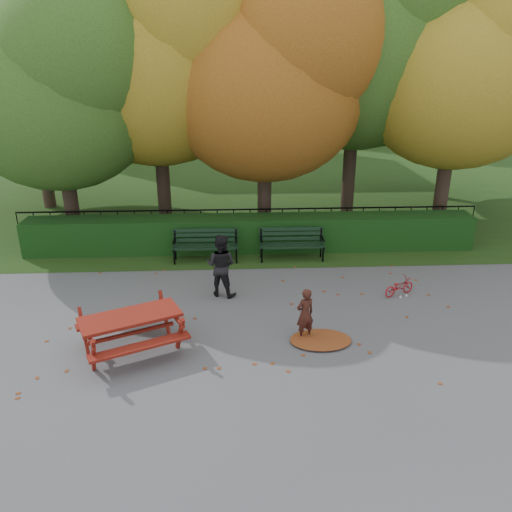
{
  "coord_description": "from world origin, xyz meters",
  "views": [
    {
      "loc": [
        -0.55,
        -9.33,
        5.26
      ],
      "look_at": [
        -0.01,
        1.42,
        1.0
      ],
      "focal_mm": 35.0,
      "sensor_mm": 36.0,
      "label": 1
    }
  ],
  "objects_px": {
    "tree_c": "(277,75)",
    "adult": "(221,265)",
    "bicycle": "(399,286)",
    "bench_left": "(205,243)",
    "tree_g": "(474,56)",
    "tree_e": "(474,66)",
    "bench_right": "(292,241)",
    "child": "(305,314)",
    "picnic_table": "(131,324)",
    "tree_b": "(165,54)",
    "tree_f": "(34,45)",
    "tree_a": "(63,88)",
    "tree_d": "(373,34)"
  },
  "relations": [
    {
      "from": "tree_c",
      "to": "adult",
      "type": "xyz_separation_m",
      "value": [
        -1.67,
        -4.48,
        -4.07
      ]
    },
    {
      "from": "tree_e",
      "to": "bench_left",
      "type": "relative_size",
      "value": 4.53
    },
    {
      "from": "tree_a",
      "to": "picnic_table",
      "type": "distance_m",
      "value": 8.07
    },
    {
      "from": "picnic_table",
      "to": "child",
      "type": "distance_m",
      "value": 3.38
    },
    {
      "from": "tree_g",
      "to": "picnic_table",
      "type": "bearing_deg",
      "value": -135.31
    },
    {
      "from": "tree_g",
      "to": "bench_right",
      "type": "bearing_deg",
      "value": -140.05
    },
    {
      "from": "tree_f",
      "to": "child",
      "type": "relative_size",
      "value": 8.46
    },
    {
      "from": "picnic_table",
      "to": "child",
      "type": "xyz_separation_m",
      "value": [
        3.36,
        0.35,
        -0.07
      ]
    },
    {
      "from": "tree_c",
      "to": "child",
      "type": "relative_size",
      "value": 7.37
    },
    {
      "from": "tree_g",
      "to": "child",
      "type": "bearing_deg",
      "value": -125.77
    },
    {
      "from": "adult",
      "to": "bench_right",
      "type": "bearing_deg",
      "value": -109.77
    },
    {
      "from": "tree_a",
      "to": "tree_f",
      "type": "height_order",
      "value": "tree_f"
    },
    {
      "from": "picnic_table",
      "to": "bicycle",
      "type": "distance_m",
      "value": 6.3
    },
    {
      "from": "tree_d",
      "to": "tree_g",
      "type": "height_order",
      "value": "tree_d"
    },
    {
      "from": "tree_a",
      "to": "tree_d",
      "type": "bearing_deg",
      "value": 10.33
    },
    {
      "from": "picnic_table",
      "to": "adult",
      "type": "relative_size",
      "value": 1.52
    },
    {
      "from": "tree_e",
      "to": "tree_f",
      "type": "xyz_separation_m",
      "value": [
        -13.66,
        3.47,
        0.61
      ]
    },
    {
      "from": "picnic_table",
      "to": "child",
      "type": "height_order",
      "value": "child"
    },
    {
      "from": "tree_c",
      "to": "adult",
      "type": "height_order",
      "value": "tree_c"
    },
    {
      "from": "tree_e",
      "to": "adult",
      "type": "height_order",
      "value": "tree_e"
    },
    {
      "from": "tree_b",
      "to": "tree_f",
      "type": "relative_size",
      "value": 0.96
    },
    {
      "from": "tree_c",
      "to": "bench_left",
      "type": "distance_m",
      "value": 5.31
    },
    {
      "from": "tree_f",
      "to": "bench_left",
      "type": "bearing_deg",
      "value": -43.51
    },
    {
      "from": "bench_right",
      "to": "picnic_table",
      "type": "bearing_deg",
      "value": -127.69
    },
    {
      "from": "tree_g",
      "to": "picnic_table",
      "type": "xyz_separation_m",
      "value": [
        -10.83,
        -10.71,
        -4.76
      ]
    },
    {
      "from": "tree_b",
      "to": "child",
      "type": "relative_size",
      "value": 8.09
    },
    {
      "from": "tree_a",
      "to": "tree_b",
      "type": "height_order",
      "value": "tree_b"
    },
    {
      "from": "tree_c",
      "to": "bicycle",
      "type": "height_order",
      "value": "tree_c"
    },
    {
      "from": "picnic_table",
      "to": "child",
      "type": "bearing_deg",
      "value": -19.02
    },
    {
      "from": "tree_a",
      "to": "bench_right",
      "type": "relative_size",
      "value": 4.16
    },
    {
      "from": "tree_f",
      "to": "bench_right",
      "type": "height_order",
      "value": "tree_f"
    },
    {
      "from": "bicycle",
      "to": "tree_d",
      "type": "bearing_deg",
      "value": -29.29
    },
    {
      "from": "bicycle",
      "to": "child",
      "type": "bearing_deg",
      "value": 101.52
    },
    {
      "from": "bench_left",
      "to": "adult",
      "type": "xyz_separation_m",
      "value": [
        0.47,
        -2.22,
        0.24
      ]
    },
    {
      "from": "tree_d",
      "to": "bench_right",
      "type": "height_order",
      "value": "tree_d"
    },
    {
      "from": "tree_f",
      "to": "picnic_table",
      "type": "xyz_separation_m",
      "value": [
        4.64,
        -10.19,
        -5.08
      ]
    },
    {
      "from": "bench_right",
      "to": "child",
      "type": "relative_size",
      "value": 1.66
    },
    {
      "from": "tree_f",
      "to": "tree_c",
      "type": "bearing_deg",
      "value": -22.35
    },
    {
      "from": "tree_g",
      "to": "child",
      "type": "relative_size",
      "value": 7.87
    },
    {
      "from": "tree_g",
      "to": "adult",
      "type": "distance_m",
      "value": 13.19
    },
    {
      "from": "tree_b",
      "to": "bicycle",
      "type": "relative_size",
      "value": 10.47
    },
    {
      "from": "bench_right",
      "to": "bicycle",
      "type": "height_order",
      "value": "bench_right"
    },
    {
      "from": "tree_e",
      "to": "child",
      "type": "height_order",
      "value": "tree_e"
    },
    {
      "from": "tree_a",
      "to": "tree_c",
      "type": "relative_size",
      "value": 0.94
    },
    {
      "from": "bench_left",
      "to": "picnic_table",
      "type": "bearing_deg",
      "value": -104.41
    },
    {
      "from": "child",
      "to": "bicycle",
      "type": "height_order",
      "value": "child"
    },
    {
      "from": "bench_left",
      "to": "adult",
      "type": "distance_m",
      "value": 2.28
    },
    {
      "from": "tree_b",
      "to": "picnic_table",
      "type": "height_order",
      "value": "tree_b"
    },
    {
      "from": "adult",
      "to": "bicycle",
      "type": "distance_m",
      "value": 4.27
    },
    {
      "from": "tree_b",
      "to": "tree_e",
      "type": "bearing_deg",
      "value": -6.21
    }
  ]
}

